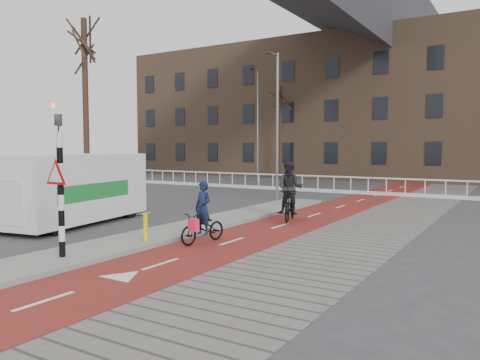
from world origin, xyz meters
The scene contains 15 objects.
ground centered at (0.00, 0.00, 0.00)m, with size 120.00×120.00×0.00m, color #38383A.
bike_lane centered at (1.50, 10.00, 0.01)m, with size 2.50×60.00×0.01m, color maroon.
sidewalk centered at (4.30, 10.00, 0.01)m, with size 3.00×60.00×0.01m, color slate.
curb_island centered at (-0.70, 4.00, 0.06)m, with size 1.80×16.00×0.12m, color gray.
traffic_signal centered at (-0.60, -2.02, 1.99)m, with size 0.80×0.80×3.68m.
bollard centered at (-0.23, 0.37, 0.50)m, with size 0.12×0.12×0.76m, color yellow.
cyclist_near centered at (0.95, 1.39, 0.58)m, with size 0.81×1.68×1.71m.
cyclist_far centered at (1.36, 6.09, 0.89)m, with size 1.11×2.10×2.14m.
van centered at (-4.81, 1.74, 1.27)m, with size 3.17×5.89×2.40m.
railing centered at (-5.00, 17.00, 0.31)m, with size 28.00×0.10×0.99m.
townhouse_row centered at (-3.00, 32.00, 7.81)m, with size 46.00×10.00×15.90m.
tree_left centered at (-11.45, 8.00, 4.68)m, with size 0.31×0.31×9.36m, color black.
tree_mid centered at (-8.89, 25.87, 3.83)m, with size 0.24×0.24×7.66m, color black.
streetlight_near centered at (-2.33, 12.34, 3.68)m, with size 0.12×0.12×7.36m, color slate.
streetlight_left centered at (-8.62, 21.52, 4.21)m, with size 0.12×0.12×8.42m, color slate.
Camera 1 is at (8.46, -8.94, 2.64)m, focal length 35.00 mm.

